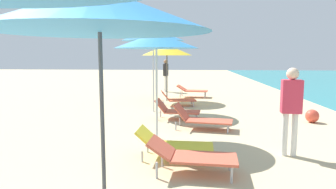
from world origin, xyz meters
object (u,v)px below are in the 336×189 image
object	(u,v)px
lounger_fourth_shoreside	(177,99)
umbrella_farthest	(167,50)
lounger_farthest_shoreside	(192,90)
beach_ball	(312,116)
umbrella_third	(156,41)
umbrella_second	(99,10)
umbrella_fourth	(153,35)
lounger_third_shoreside	(201,118)
person_walking_mid	(291,103)
person_walking_far	(166,72)
lounger_third_inland	(173,144)
lounger_second_shoreside	(191,155)
lounger_fourth_inland	(176,110)

from	to	relation	value
lounger_fourth_shoreside	umbrella_farthest	world-z (taller)	umbrella_farthest
lounger_farthest_shoreside	beach_ball	world-z (taller)	lounger_farthest_shoreside
umbrella_third	umbrella_farthest	xyz separation A→B (m)	(-0.20, 5.82, -0.09)
umbrella_second	umbrella_fourth	world-z (taller)	umbrella_fourth
lounger_third_shoreside	lounger_fourth_shoreside	xyz separation A→B (m)	(-0.77, 3.57, -0.01)
person_walking_mid	person_walking_far	bearing A→B (deg)	-156.58
lounger_third_inland	umbrella_farthest	size ratio (longest dim) A/B	0.59
umbrella_farthest	umbrella_fourth	bearing A→B (deg)	-96.27
umbrella_farthest	person_walking_far	size ratio (longest dim) A/B	1.42
lounger_third_inland	umbrella_farthest	bearing A→B (deg)	97.48
lounger_third_inland	lounger_farthest_shoreside	xyz separation A→B (m)	(0.41, 8.36, 0.06)
umbrella_farthest	umbrella_third	bearing A→B (deg)	-88.00
umbrella_fourth	umbrella_farthest	xyz separation A→B (m)	(0.27, 2.48, -0.45)
lounger_second_shoreside	person_walking_mid	bearing A→B (deg)	34.05
lounger_third_inland	umbrella_fourth	xyz separation A→B (m)	(-0.93, 4.63, 2.32)
lounger_second_shoreside	person_walking_mid	world-z (taller)	person_walking_mid
lounger_third_shoreside	lounger_fourth_shoreside	size ratio (longest dim) A/B	1.13
lounger_third_shoreside	lounger_farthest_shoreside	bearing A→B (deg)	101.65
lounger_second_shoreside	lounger_third_inland	distance (m)	0.83
person_walking_mid	beach_ball	bearing A→B (deg)	157.67
umbrella_fourth	lounger_farthest_shoreside	world-z (taller)	umbrella_fourth
umbrella_third	lounger_fourth_inland	xyz separation A→B (m)	(0.35, 2.13, -1.94)
umbrella_second	umbrella_third	world-z (taller)	umbrella_second
umbrella_second	lounger_fourth_shoreside	xyz separation A→B (m)	(0.58, 7.73, -2.14)
umbrella_fourth	lounger_third_shoreside	bearing A→B (deg)	-57.41
umbrella_second	umbrella_farthest	world-z (taller)	umbrella_second
lounger_second_shoreside	umbrella_farthest	size ratio (longest dim) A/B	0.60
umbrella_farthest	person_walking_mid	distance (m)	7.48
lounger_fourth_inland	lounger_farthest_shoreside	size ratio (longest dim) A/B	0.93
umbrella_third	person_walking_far	world-z (taller)	umbrella_third
beach_ball	lounger_fourth_shoreside	bearing A→B (deg)	147.37
umbrella_farthest	umbrella_second	bearing A→B (deg)	-90.64
umbrella_second	umbrella_farthest	size ratio (longest dim) A/B	1.12
lounger_fourth_shoreside	person_walking_far	world-z (taller)	person_walking_far
umbrella_farthest	beach_ball	distance (m)	6.20
lounger_third_inland	umbrella_fourth	bearing A→B (deg)	103.56
person_walking_mid	person_walking_far	xyz separation A→B (m)	(-3.15, 10.08, 0.02)
umbrella_fourth	lounger_fourth_shoreside	distance (m)	2.71
lounger_farthest_shoreside	umbrella_second	bearing A→B (deg)	-89.27
lounger_farthest_shoreside	umbrella_third	bearing A→B (deg)	-89.75
person_walking_far	beach_ball	size ratio (longest dim) A/B	4.54
beach_ball	person_walking_mid	bearing A→B (deg)	-118.38
lounger_third_shoreside	beach_ball	xyz separation A→B (m)	(3.21, 1.02, -0.10)
lounger_fourth_shoreside	lounger_second_shoreside	bearing A→B (deg)	-94.55
umbrella_third	lounger_fourth_inland	bearing A→B (deg)	80.60
umbrella_fourth	lounger_farthest_shoreside	xyz separation A→B (m)	(1.34, 3.73, -2.27)
umbrella_second	beach_ball	distance (m)	7.26
umbrella_farthest	person_walking_mid	size ratio (longest dim) A/B	1.45
umbrella_fourth	lounger_fourth_inland	bearing A→B (deg)	-55.59
umbrella_third	beach_ball	size ratio (longest dim) A/B	6.54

